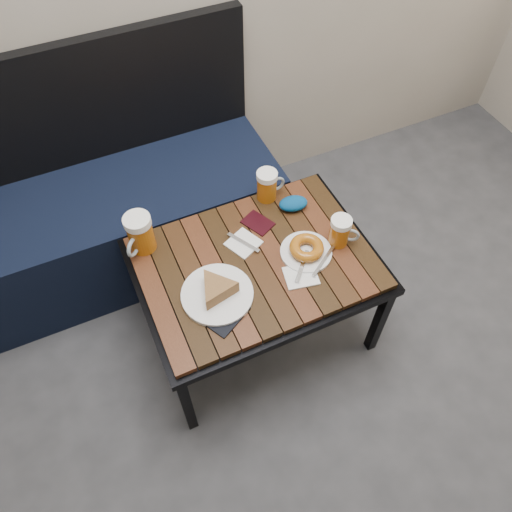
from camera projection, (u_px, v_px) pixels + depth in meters
name	position (u px, v px, depth m)	size (l,w,h in m)	color
bench	(113.00, 218.00, 2.13)	(1.40, 0.50, 0.95)	black
cafe_table	(256.00, 268.00, 1.78)	(0.84, 0.62, 0.47)	black
beer_mug_left	(140.00, 233.00, 1.72)	(0.13, 0.13, 0.15)	#AD570D
beer_mug_centre	(267.00, 185.00, 1.88)	(0.12, 0.08, 0.13)	#AD570D
beer_mug_right	(340.00, 231.00, 1.75)	(0.11, 0.10, 0.12)	#AD570D
plate_pie	(217.00, 291.00, 1.64)	(0.24, 0.24, 0.07)	white
plate_bagel	(306.00, 250.00, 1.75)	(0.23, 0.20, 0.05)	white
napkin_left	(243.00, 243.00, 1.79)	(0.14, 0.14, 0.01)	white
napkin_right	(301.00, 276.00, 1.70)	(0.13, 0.11, 0.01)	white
passport_navy	(226.00, 315.00, 1.61)	(0.10, 0.14, 0.01)	black
passport_burgundy	(258.00, 223.00, 1.85)	(0.08, 0.11, 0.01)	black
knit_pouch	(293.00, 204.00, 1.87)	(0.11, 0.07, 0.05)	navy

